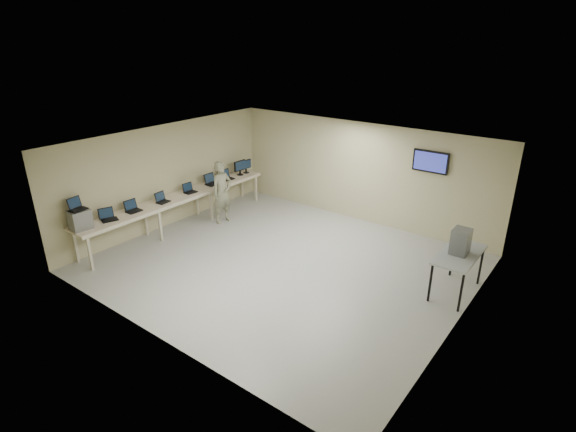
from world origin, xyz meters
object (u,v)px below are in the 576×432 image
Objects in this scene: workbench at (179,199)px; equipment_box at (80,219)px; side_table at (459,257)px; soldier at (222,192)px.

equipment_box reaches higher than workbench.
workbench is at bearing -170.59° from side_table.
workbench is 7.29m from side_table.
workbench is 3.99× the size of side_table.
equipment_box reaches higher than side_table.
soldier reaches higher than workbench.
equipment_box is (-0.06, -2.75, 0.30)m from workbench.
side_table is (6.51, 0.21, -0.05)m from soldier.
workbench is 3.40× the size of soldier.
workbench is 13.25× the size of equipment_box.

